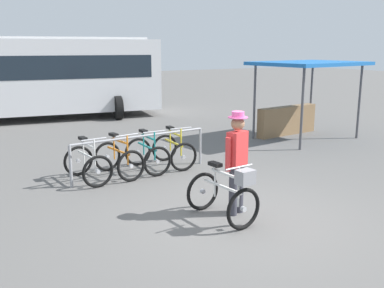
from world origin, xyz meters
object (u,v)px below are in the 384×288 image
racked_bike_orange (119,159)px  market_stall (299,92)px  racked_bike_yellow (174,151)px  bus_distant (24,74)px  racked_bike_white (88,164)px  racked_bike_teal (147,155)px  person_with_featured_bike (237,159)px  featured_bicycle (226,194)px

racked_bike_orange → market_stall: market_stall is taller
racked_bike_yellow → market_stall: 5.11m
racked_bike_orange → bus_distant: size_ratio=0.12×
racked_bike_white → bus_distant: 8.97m
racked_bike_orange → market_stall: 6.48m
racked_bike_orange → racked_bike_teal: size_ratio=1.08×
racked_bike_white → person_with_featured_bike: person_with_featured_bike is taller
racked_bike_teal → racked_bike_yellow: (0.70, 0.06, -0.00)m
racked_bike_yellow → market_stall: bearing=12.8°
racked_bike_yellow → bus_distant: bearing=101.4°
featured_bicycle → bus_distant: 12.13m
racked_bike_teal → bus_distant: size_ratio=0.11×
racked_bike_yellow → bus_distant: (-1.75, 8.69, 1.37)m
racked_bike_yellow → racked_bike_teal: bearing=-175.3°
racked_bike_white → racked_bike_teal: 1.40m
racked_bike_white → market_stall: (6.98, 1.28, 1.03)m
racked_bike_teal → market_stall: size_ratio=0.33×
racked_bike_white → racked_bike_teal: size_ratio=1.06×
racked_bike_teal → person_with_featured_bike: 3.16m
bus_distant → market_stall: bearing=-48.8°
racked_bike_yellow → racked_bike_orange: bearing=-175.3°
featured_bicycle → market_stall: (5.71, 4.44, 0.95)m
racked_bike_yellow → market_stall: market_stall is taller
racked_bike_white → bus_distant: size_ratio=0.11×
racked_bike_teal → market_stall: 5.80m
racked_bike_orange → racked_bike_yellow: size_ratio=1.04×
market_stall → bus_distant: bearing=131.2°
featured_bicycle → market_stall: bearing=37.9°
racked_bike_teal → featured_bicycle: bearing=-92.3°
bus_distant → market_stall: 10.08m
racked_bike_orange → person_with_featured_bike: size_ratio=0.69×
bus_distant → featured_bicycle: bearing=-85.6°
racked_bike_orange → racked_bike_teal: same height
bus_distant → market_stall: (6.63, -7.58, -0.35)m
racked_bike_orange → racked_bike_yellow: (1.40, 0.11, 0.00)m
racked_bike_orange → racked_bike_teal: 0.70m
racked_bike_teal → featured_bicycle: size_ratio=0.91×
racked_bike_teal → racked_bike_yellow: bearing=4.7°
racked_bike_yellow → featured_bicycle: bearing=-103.9°
featured_bicycle → person_with_featured_bike: person_with_featured_bike is taller
person_with_featured_bike → bus_distant: bus_distant is taller
racked_bike_white → racked_bike_yellow: (2.09, 0.17, -0.00)m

